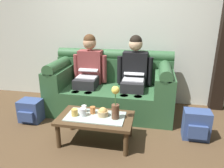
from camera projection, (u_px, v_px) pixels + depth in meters
ground_plane at (91, 151)px, 2.50m from camera, size 14.00×14.00×0.00m
back_wall_patterned at (117, 18)px, 3.62m from camera, size 6.00×0.12×2.90m
couch at (111, 88)px, 3.47m from camera, size 1.93×0.88×0.96m
person_left at (89, 70)px, 3.44m from camera, size 0.56×0.67×1.22m
person_right at (134, 73)px, 3.31m from camera, size 0.56×0.67×1.22m
coffee_table at (96, 120)px, 2.61m from camera, size 0.91×0.52×0.35m
flower_vase at (115, 104)px, 2.48m from camera, size 0.09×0.09×0.40m
snack_bowl at (103, 112)px, 2.58m from camera, size 0.13×0.13×0.11m
cup_near_left at (93, 110)px, 2.64m from camera, size 0.07×0.07×0.09m
cup_near_right at (75, 112)px, 2.59m from camera, size 0.08×0.08×0.09m
cup_far_center at (84, 109)px, 2.68m from camera, size 0.06×0.06×0.08m
cup_far_left at (83, 112)px, 2.58m from camera, size 0.08×0.08×0.10m
backpack_right at (196, 125)px, 2.71m from camera, size 0.33×0.25×0.38m
backpack_left at (31, 111)px, 3.16m from camera, size 0.32×0.29×0.33m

